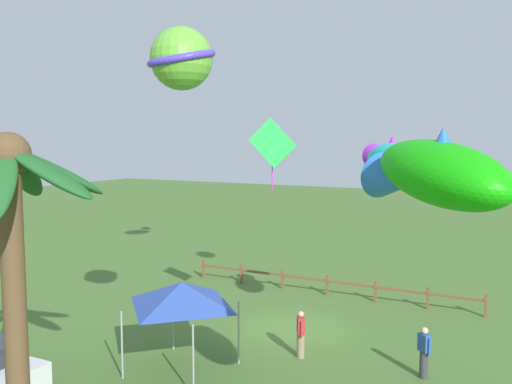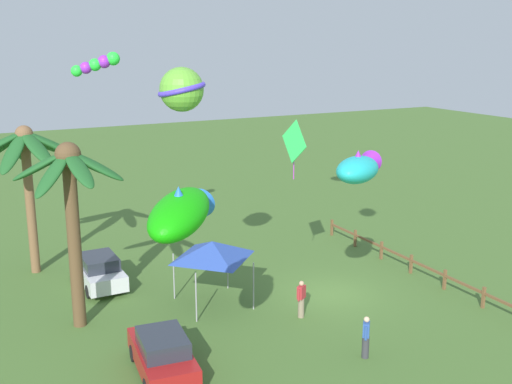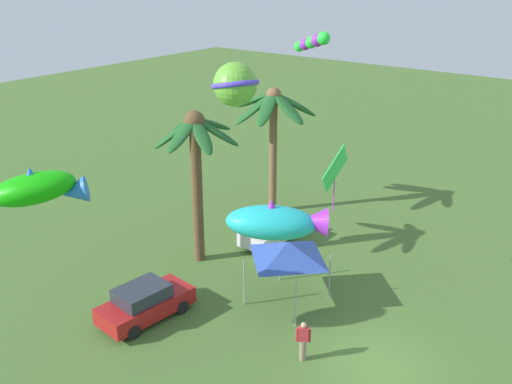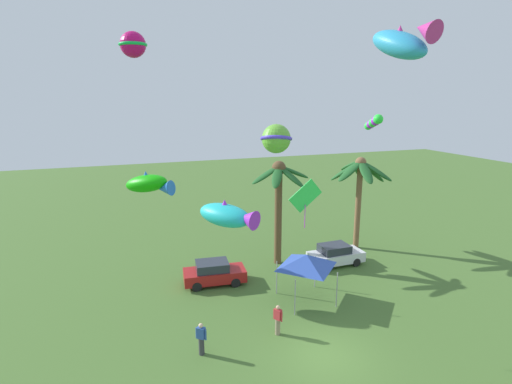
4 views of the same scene
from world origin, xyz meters
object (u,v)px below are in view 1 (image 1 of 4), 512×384
at_px(spectator_1, 301,334).
at_px(kite_ball_6, 181,59).
at_px(kite_fish_0, 434,174).
at_px(festival_tent, 182,294).
at_px(kite_diamond_3, 272,144).
at_px(spectator_0, 424,352).
at_px(kite_fish_1, 390,157).
at_px(palm_tree_1, 12,218).

distance_m(spectator_1, kite_ball_6, 9.73).
bearing_deg(kite_fish_0, kite_ball_6, -21.28).
xyz_separation_m(festival_tent, kite_diamond_3, (-1.69, -2.96, 4.65)).
relative_size(spectator_1, kite_ball_6, 0.66).
height_order(spectator_1, festival_tent, festival_tent).
bearing_deg(spectator_0, kite_fish_1, -15.67).
xyz_separation_m(spectator_0, kite_ball_6, (5.55, 4.65, 8.55)).
xyz_separation_m(palm_tree_1, kite_ball_6, (-1.83, -3.89, 3.82)).
bearing_deg(kite_ball_6, palm_tree_1, 64.83).
relative_size(festival_tent, kite_ball_6, 1.19).
bearing_deg(kite_diamond_3, palm_tree_1, 75.30).
height_order(spectator_0, kite_ball_6, kite_ball_6).
bearing_deg(kite_fish_1, festival_tent, 31.03).
height_order(festival_tent, kite_fish_0, kite_fish_0).
height_order(palm_tree_1, kite_fish_0, kite_fish_0).
bearing_deg(palm_tree_1, kite_fish_0, -172.17).
distance_m(palm_tree_1, spectator_0, 12.24).
bearing_deg(spectator_0, kite_fish_0, 100.48).
height_order(kite_diamond_3, kite_ball_6, kite_ball_6).
distance_m(kite_fish_0, kite_ball_6, 7.87).
bearing_deg(spectator_0, festival_tent, 23.64).
bearing_deg(festival_tent, spectator_0, -156.36).
distance_m(kite_fish_1, kite_diamond_3, 3.91).
distance_m(palm_tree_1, kite_diamond_3, 8.93).
relative_size(palm_tree_1, kite_fish_0, 2.34).
height_order(kite_fish_0, kite_fish_1, kite_fish_0).
bearing_deg(festival_tent, kite_ball_6, 127.73).
bearing_deg(festival_tent, kite_diamond_3, -119.77).
height_order(kite_fish_0, kite_ball_6, kite_ball_6).
bearing_deg(kite_ball_6, festival_tent, -52.27).
relative_size(palm_tree_1, kite_diamond_3, 3.06).
height_order(spectator_0, festival_tent, festival_tent).
xyz_separation_m(spectator_0, festival_tent, (6.83, 2.99, 1.65)).
relative_size(palm_tree_1, kite_fish_1, 2.48).
relative_size(palm_tree_1, spectator_1, 4.68).
distance_m(festival_tent, kite_fish_1, 7.75).
height_order(palm_tree_1, spectator_1, palm_tree_1).
bearing_deg(palm_tree_1, spectator_1, -112.61).
bearing_deg(spectator_1, festival_tent, 42.92).
relative_size(spectator_1, festival_tent, 0.56).
distance_m(spectator_0, festival_tent, 7.64).
bearing_deg(spectator_1, palm_tree_1, 67.39).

